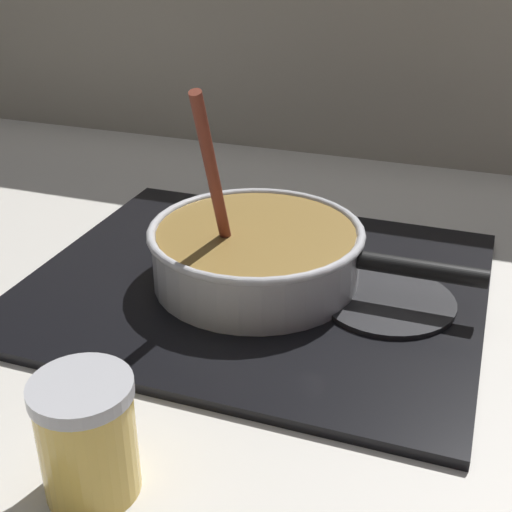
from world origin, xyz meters
TOP-DOWN VIEW (x-y plane):
  - ground at (0.00, 0.00)m, footprint 2.40×1.60m
  - backsplash_wall at (0.00, 0.79)m, footprint 2.40×0.02m
  - hob_plate at (-0.04, 0.24)m, footprint 0.56×0.48m
  - burner_ring at (-0.04, 0.24)m, footprint 0.21×0.21m
  - spare_burner at (0.12, 0.24)m, footprint 0.16×0.16m
  - cooking_pan at (-0.04, 0.24)m, footprint 0.41×0.27m
  - condiment_jar at (-0.06, -0.12)m, footprint 0.08×0.08m

SIDE VIEW (x-z plane):
  - ground at x=0.00m, z-range -0.04..0.00m
  - hob_plate at x=-0.04m, z-range 0.00..0.01m
  - spare_burner at x=0.12m, z-range 0.01..0.02m
  - burner_ring at x=-0.04m, z-range 0.01..0.02m
  - cooking_pan at x=-0.04m, z-range -0.08..0.18m
  - condiment_jar at x=-0.06m, z-range 0.00..0.11m
  - backsplash_wall at x=0.00m, z-range 0.00..0.55m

